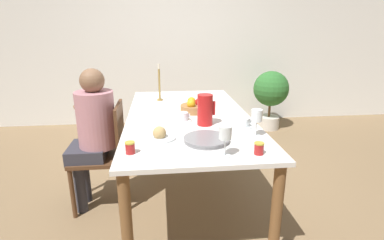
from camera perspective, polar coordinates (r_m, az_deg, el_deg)
name	(u,v)px	position (r m, az deg, el deg)	size (l,w,h in m)	color
ground_plane	(189,195)	(2.87, -0.65, -14.04)	(20.00, 20.00, 0.00)	#7F6647
wall_back	(174,40)	(4.74, -3.49, 15.05)	(10.00, 0.06, 2.60)	white
dining_table	(188,125)	(2.58, -0.71, -1.00)	(1.02, 1.97, 0.77)	white
chair_person_side	(106,152)	(2.63, -16.05, -5.91)	(0.42, 0.42, 0.90)	#51331E
person_seated	(93,128)	(2.55, -18.41, -1.48)	(0.39, 0.41, 1.19)	#33333D
red_pitcher	(205,110)	(2.28, 2.49, 1.98)	(0.14, 0.12, 0.24)	red
wine_glass_water	(257,117)	(2.08, 12.23, 0.65)	(0.08, 0.08, 0.19)	white
wine_glass_juice	(225,134)	(1.73, 6.36, -2.75)	(0.08, 0.08, 0.19)	white
teacup_near_person	(244,123)	(2.29, 9.93, -0.57)	(0.14, 0.14, 0.07)	silver
teacup_across	(183,117)	(2.40, -1.69, 0.54)	(0.14, 0.14, 0.07)	silver
serving_tray	(206,140)	(1.97, 2.77, -3.74)	(0.30, 0.30, 0.03)	gray
bread_plate	(160,135)	(2.03, -6.20, -2.86)	(0.22, 0.22, 0.09)	silver
jam_jar_amber	(259,148)	(1.82, 12.64, -5.20)	(0.06, 0.06, 0.07)	#A81E1E
jam_jar_red	(130,147)	(1.82, -11.71, -5.09)	(0.06, 0.06, 0.07)	#A81E1E
fruit_bowl	(194,107)	(2.64, 0.33, 2.51)	(0.23, 0.23, 0.12)	#9E6B3D
candlestick_tall	(159,86)	(3.05, -6.23, 6.44)	(0.06, 0.06, 0.37)	olive
potted_plant	(271,93)	(4.60, 14.76, 5.02)	(0.52, 0.52, 0.87)	beige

